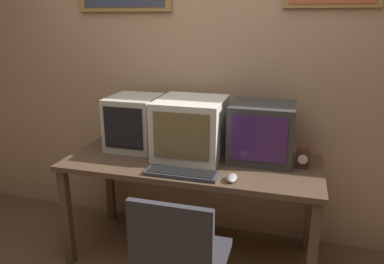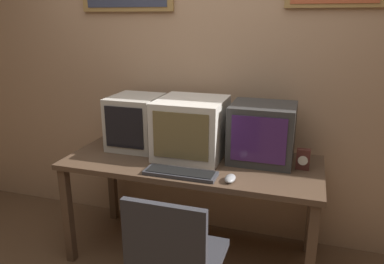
% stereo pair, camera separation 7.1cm
% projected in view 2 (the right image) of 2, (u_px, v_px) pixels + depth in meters
% --- Properties ---
extents(wall_back, '(8.00, 0.08, 2.60)m').
position_uv_depth(wall_back, '(211.00, 68.00, 2.78)').
color(wall_back, tan).
rests_on(wall_back, ground_plane).
extents(desk, '(1.70, 0.72, 0.74)m').
position_uv_depth(desk, '(192.00, 171.00, 2.55)').
color(desk, '#4C3828').
rests_on(desk, ground_plane).
extents(monitor_left, '(0.35, 0.38, 0.38)m').
position_uv_depth(monitor_left, '(136.00, 122.00, 2.74)').
color(monitor_left, '#B7B2A8').
rests_on(monitor_left, desk).
extents(monitor_center, '(0.45, 0.46, 0.40)m').
position_uv_depth(monitor_center, '(191.00, 128.00, 2.56)').
color(monitor_center, beige).
rests_on(monitor_center, desk).
extents(monitor_right, '(0.42, 0.38, 0.39)m').
position_uv_depth(monitor_right, '(262.00, 133.00, 2.47)').
color(monitor_right, '#333333').
rests_on(monitor_right, desk).
extents(keyboard_main, '(0.45, 0.15, 0.03)m').
position_uv_depth(keyboard_main, '(181.00, 173.00, 2.29)').
color(keyboard_main, '#333338').
rests_on(keyboard_main, desk).
extents(mouse_near_keyboard, '(0.06, 0.12, 0.04)m').
position_uv_depth(mouse_near_keyboard, '(230.00, 178.00, 2.19)').
color(mouse_near_keyboard, gray).
rests_on(mouse_near_keyboard, desk).
extents(desk_clock, '(0.08, 0.05, 0.13)m').
position_uv_depth(desk_clock, '(303.00, 159.00, 2.36)').
color(desk_clock, '#4C231E').
rests_on(desk_clock, desk).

